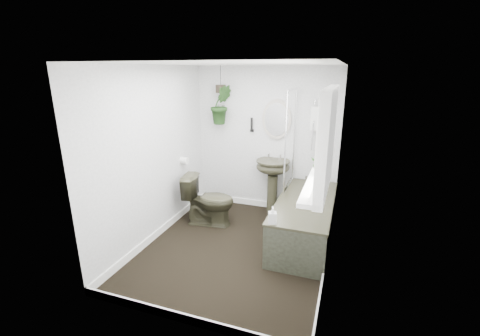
% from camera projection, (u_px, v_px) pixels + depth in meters
% --- Properties ---
extents(floor, '(2.30, 2.80, 0.02)m').
position_uv_depth(floor, '(236.00, 248.00, 4.22)').
color(floor, black).
rests_on(floor, ground).
extents(ceiling, '(2.30, 2.80, 0.02)m').
position_uv_depth(ceiling, '(236.00, 63.00, 3.54)').
color(ceiling, white).
rests_on(ceiling, ground).
extents(wall_back, '(2.30, 0.02, 2.30)m').
position_uv_depth(wall_back, '(266.00, 140.00, 5.15)').
color(wall_back, silver).
rests_on(wall_back, ground).
extents(wall_front, '(2.30, 0.02, 2.30)m').
position_uv_depth(wall_front, '(177.00, 209.00, 2.60)').
color(wall_front, silver).
rests_on(wall_front, ground).
extents(wall_left, '(0.02, 2.80, 2.30)m').
position_uv_depth(wall_left, '(154.00, 155.00, 4.24)').
color(wall_left, silver).
rests_on(wall_left, ground).
extents(wall_right, '(0.02, 2.80, 2.30)m').
position_uv_depth(wall_right, '(335.00, 173.00, 3.51)').
color(wall_right, silver).
rests_on(wall_right, ground).
extents(skirting, '(2.30, 2.80, 0.10)m').
position_uv_depth(skirting, '(236.00, 244.00, 4.20)').
color(skirting, white).
rests_on(skirting, floor).
extents(bathtub, '(0.72, 1.72, 0.58)m').
position_uv_depth(bathtub, '(304.00, 220.00, 4.33)').
color(bathtub, '#2F2E1F').
rests_on(bathtub, floor).
extents(bath_screen, '(0.04, 0.72, 1.40)m').
position_uv_depth(bath_screen, '(290.00, 140.00, 4.59)').
color(bath_screen, silver).
rests_on(bath_screen, bathtub).
extents(shower_box, '(0.20, 0.10, 0.35)m').
position_uv_depth(shower_box, '(318.00, 118.00, 4.72)').
color(shower_box, white).
rests_on(shower_box, wall_back).
extents(oval_mirror, '(0.46, 0.03, 0.62)m').
position_uv_depth(oval_mirror, '(277.00, 119.00, 4.96)').
color(oval_mirror, '#B0A699').
rests_on(oval_mirror, wall_back).
extents(wall_sconce, '(0.04, 0.04, 0.22)m').
position_uv_depth(wall_sconce, '(252.00, 125.00, 5.10)').
color(wall_sconce, black).
rests_on(wall_sconce, wall_back).
extents(toilet_roll_holder, '(0.11, 0.11, 0.11)m').
position_uv_depth(toilet_roll_holder, '(184.00, 161.00, 4.93)').
color(toilet_roll_holder, white).
rests_on(toilet_roll_holder, wall_left).
extents(window_recess, '(0.08, 1.00, 0.90)m').
position_uv_depth(window_recess, '(327.00, 141.00, 2.76)').
color(window_recess, white).
rests_on(window_recess, wall_right).
extents(window_sill, '(0.18, 1.00, 0.04)m').
position_uv_depth(window_sill, '(315.00, 186.00, 2.90)').
color(window_sill, white).
rests_on(window_sill, wall_right).
extents(window_blinds, '(0.01, 0.86, 0.76)m').
position_uv_depth(window_blinds, '(322.00, 141.00, 2.77)').
color(window_blinds, white).
rests_on(window_blinds, wall_right).
extents(toilet, '(0.79, 0.52, 0.76)m').
position_uv_depth(toilet, '(209.00, 200.00, 4.77)').
color(toilet, '#2F2E1F').
rests_on(toilet, floor).
extents(pedestal_sink, '(0.60, 0.54, 0.89)m').
position_uv_depth(pedestal_sink, '(272.00, 187.00, 5.13)').
color(pedestal_sink, '#2F2E1F').
rests_on(pedestal_sink, floor).
extents(sill_plant, '(0.24, 0.22, 0.24)m').
position_uv_depth(sill_plant, '(322.00, 163.00, 3.10)').
color(sill_plant, black).
rests_on(sill_plant, window_sill).
extents(hanging_plant, '(0.43, 0.41, 0.61)m').
position_uv_depth(hanging_plant, '(221.00, 105.00, 5.06)').
color(hanging_plant, black).
rests_on(hanging_plant, ceiling).
extents(soap_bottle, '(0.11, 0.11, 0.20)m').
position_uv_depth(soap_bottle, '(273.00, 215.00, 3.58)').
color(soap_bottle, black).
rests_on(soap_bottle, bathtub).
extents(hanging_pot, '(0.16, 0.16, 0.12)m').
position_uv_depth(hanging_pot, '(221.00, 89.00, 4.99)').
color(hanging_pot, black).
rests_on(hanging_pot, ceiling).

